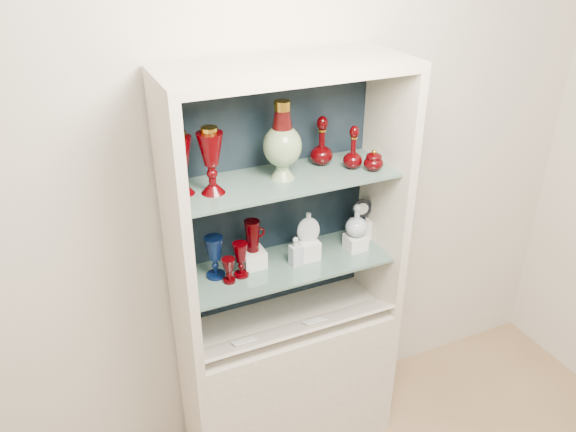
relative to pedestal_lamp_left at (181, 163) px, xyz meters
name	(u,v)px	position (x,y,z in m)	size (l,w,h in m)	color
wall_back	(268,175)	(0.42, 0.17, -0.20)	(3.50, 0.02, 2.80)	silver
cabinet_base	(288,379)	(0.42, -0.05, -1.22)	(1.00, 0.40, 0.75)	beige
cabinet_back_panel	(271,193)	(0.42, 0.14, -0.27)	(0.98, 0.02, 1.15)	black
cabinet_side_left	(176,234)	(-0.06, -0.05, -0.27)	(0.04, 0.40, 1.15)	beige
cabinet_side_right	(385,191)	(0.90, -0.05, -0.27)	(0.04, 0.40, 1.15)	beige
cabinet_top_cap	(288,69)	(0.42, -0.05, 0.32)	(1.00, 0.40, 0.04)	beige
shelf_lower	(286,265)	(0.42, -0.03, -0.55)	(0.92, 0.34, 0.01)	slate
shelf_upper	(286,179)	(0.42, -0.03, -0.13)	(0.92, 0.34, 0.01)	slate
label_ledge	(298,328)	(0.42, -0.16, -0.82)	(0.92, 0.18, 0.01)	beige
label_card_0	(314,321)	(0.51, -0.16, -0.80)	(0.10, 0.07, 0.00)	white
label_card_1	(244,341)	(0.17, -0.16, -0.80)	(0.10, 0.07, 0.00)	white
pedestal_lamp_left	(181,163)	(0.00, 0.00, 0.00)	(0.10, 0.10, 0.25)	#450003
pedestal_lamp_right	(211,161)	(0.11, -0.04, 0.01)	(0.10, 0.10, 0.27)	#450003
enamel_urn	(282,141)	(0.41, -0.02, 0.04)	(0.16, 0.16, 0.32)	#0B4428
ruby_decanter_a	(354,145)	(0.72, -0.05, -0.02)	(0.08, 0.08, 0.21)	#3E0103
ruby_decanter_b	(322,139)	(0.62, 0.04, -0.01)	(0.10, 0.10, 0.23)	#3E0103
lidded_bowl	(374,160)	(0.79, -0.11, -0.08)	(0.08, 0.08, 0.10)	#3E0103
cobalt_goblet	(215,257)	(0.11, 0.01, -0.45)	(0.08, 0.08, 0.19)	#05143E
ruby_goblet_tall	(241,260)	(0.21, -0.03, -0.47)	(0.07, 0.07, 0.16)	#450003
ruby_goblet_small	(229,270)	(0.15, -0.06, -0.49)	(0.06, 0.06, 0.11)	#3E0103
riser_ruby_pitcher	(253,258)	(0.28, 0.02, -0.51)	(0.10, 0.10, 0.08)	silver
ruby_pitcher	(252,236)	(0.28, 0.02, -0.39)	(0.11, 0.07, 0.14)	#450003
clear_square_bottle	(295,251)	(0.46, -0.05, -0.48)	(0.05, 0.05, 0.14)	#A3B2BE
riser_flat_flask	(308,249)	(0.53, -0.02, -0.50)	(0.09, 0.09, 0.09)	silver
flat_flask	(308,227)	(0.53, -0.02, -0.38)	(0.10, 0.04, 0.14)	silver
riser_clear_round_decanter	(355,242)	(0.77, -0.04, -0.51)	(0.09, 0.09, 0.07)	silver
clear_round_decanter	(357,221)	(0.77, -0.04, -0.40)	(0.10, 0.10, 0.15)	#A3B2BE
riser_cameo_medallion	(361,229)	(0.84, 0.03, -0.50)	(0.08, 0.08, 0.10)	silver
cameo_medallion	(362,209)	(0.84, 0.03, -0.39)	(0.10, 0.03, 0.11)	black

